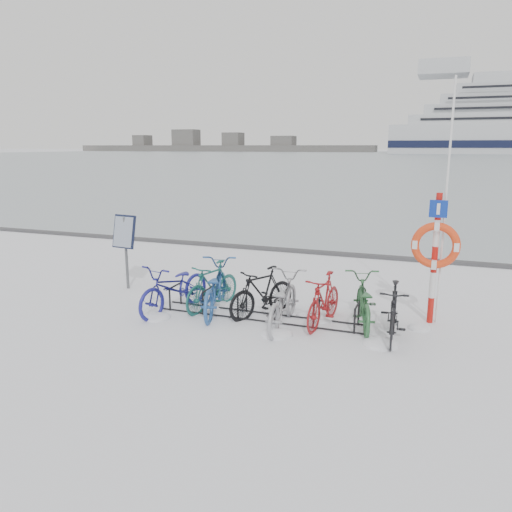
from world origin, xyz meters
name	(u,v)px	position (x,y,z in m)	size (l,w,h in m)	color
ground	(260,317)	(0.00, 0.00, 0.00)	(900.00, 900.00, 0.00)	white
ice_sheet	(433,156)	(0.00, 155.00, 0.01)	(400.00, 298.00, 0.02)	#A0ACB5
quay_edge	(327,253)	(0.00, 5.90, 0.05)	(400.00, 0.25, 0.10)	#3F3F42
bike_rack	(260,308)	(0.00, 0.00, 0.18)	(4.00, 0.48, 0.46)	black
info_board	(125,236)	(-3.48, 0.79, 1.21)	(0.58, 0.28, 1.68)	#595B5E
lifebuoy_station	(436,246)	(3.01, 0.76, 1.44)	(0.83, 0.23, 4.30)	#B8140E
shoreline	(214,147)	(-122.02, 260.00, 2.79)	(180.00, 12.00, 9.50)	#4B4B4B
bike_0	(175,286)	(-1.69, -0.18, 0.50)	(0.67, 1.91, 1.00)	navy
bike_1	(212,284)	(-1.08, 0.22, 0.48)	(0.45, 1.61, 0.97)	#1A5853
bike_2	(215,286)	(-0.94, 0.03, 0.51)	(0.68, 1.96, 1.03)	#285598
bike_3	(262,291)	(-0.02, 0.17, 0.48)	(0.45, 1.59, 0.96)	black
bike_4	(282,299)	(0.51, -0.25, 0.49)	(0.65, 1.87, 0.98)	#96979D
bike_5	(324,298)	(1.19, 0.08, 0.48)	(0.45, 1.60, 0.96)	maroon
bike_6	(363,300)	(1.86, 0.28, 0.47)	(0.62, 1.79, 0.94)	#2E6538
bike_7	(394,310)	(2.43, -0.17, 0.48)	(0.45, 1.60, 0.96)	black
snow_drifts	(281,325)	(0.49, -0.24, 0.00)	(5.87, 1.65, 0.20)	white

